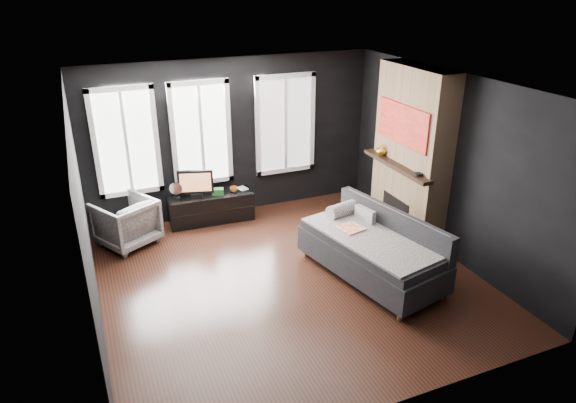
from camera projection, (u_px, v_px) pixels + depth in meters
name	position (u px, v px, depth m)	size (l,w,h in m)	color
floor	(290.00, 279.00, 7.18)	(5.00, 5.00, 0.00)	black
ceiling	(290.00, 85.00, 6.09)	(5.00, 5.00, 0.00)	white
wall_back	(233.00, 138.00, 8.74)	(5.00, 0.02, 2.70)	black
wall_left	(85.00, 223.00, 5.75)	(0.02, 5.00, 2.70)	black
wall_right	(447.00, 165.00, 7.52)	(0.02, 5.00, 2.70)	black
windows	(204.00, 80.00, 8.13)	(4.00, 0.16, 1.76)	white
fireplace	(411.00, 154.00, 7.95)	(0.70, 1.62, 2.70)	#93724C
sofa	(371.00, 247.00, 7.08)	(1.07, 2.13, 0.92)	#242427
stripe_pillow	(365.00, 219.00, 7.42)	(0.08, 0.35, 0.35)	gray
armchair	(126.00, 220.00, 7.97)	(0.80, 0.75, 0.82)	silver
media_console	(211.00, 208.00, 8.79)	(1.43, 0.45, 0.49)	black
monitor	(196.00, 182.00, 8.50)	(0.59, 0.13, 0.53)	black
desk_fan	(176.00, 190.00, 8.47)	(0.21, 0.21, 0.30)	#A1A1A1
mug	(234.00, 188.00, 8.77)	(0.12, 0.10, 0.12)	#D26322
book	(238.00, 184.00, 8.84)	(0.15, 0.02, 0.20)	tan
storage_box	(218.00, 192.00, 8.67)	(0.20, 0.13, 0.11)	#2B6C2D
mantel_vase	(382.00, 150.00, 8.25)	(0.18, 0.19, 0.18)	yellow
mantel_clock	(418.00, 174.00, 7.44)	(0.12, 0.12, 0.04)	black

